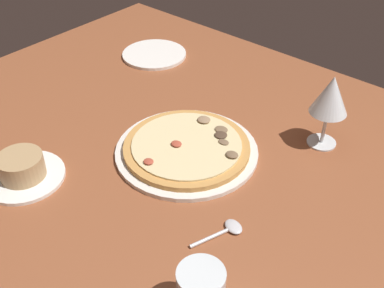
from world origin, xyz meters
TOP-DOWN VIEW (x-y plane):
  - dining_table at (0.00, 0.00)cm, footprint 150.00×110.00cm
  - pizza_main at (2.66, 0.47)cm, footprint 31.70×31.70cm
  - ramekin_on_saucer at (22.83, 28.96)cm, footprint 16.89×16.89cm
  - wine_glass_far at (-18.30, -22.28)cm, footprint 8.26×8.26cm
  - side_plate at (40.95, -28.41)cm, footprint 19.09×19.09cm
  - spoon at (-18.28, 13.10)cm, footprint 5.76×10.87cm

SIDE VIEW (x-z plane):
  - dining_table at x=0.00cm, z-range 0.00..4.00cm
  - side_plate at x=40.95cm, z-range 4.00..4.90cm
  - spoon at x=-18.28cm, z-range 3.96..4.96cm
  - pizza_main at x=2.66cm, z-range 3.52..6.88cm
  - ramekin_on_saucer at x=22.83cm, z-range 3.41..9.11cm
  - wine_glass_far at x=-18.30cm, z-range 7.84..25.14cm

